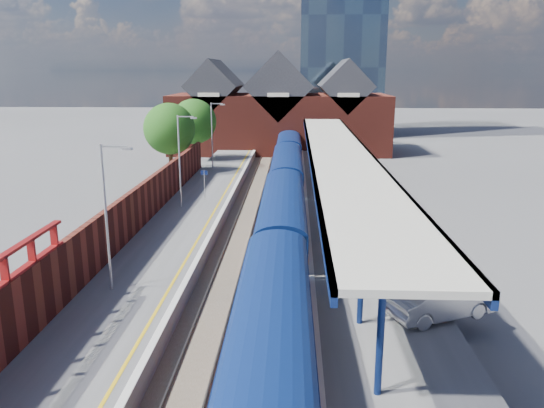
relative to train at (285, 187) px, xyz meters
The scene contains 23 objects.
ground 6.33m from the train, 104.51° to the left, with size 240.00×240.00×0.00m, color #5B5B5E.
ballast_bed 4.95m from the train, 109.44° to the right, with size 6.00×76.00×0.06m, color #473D33.
rails 4.91m from the train, 109.44° to the right, with size 4.51×76.00×0.14m.
left_platform 8.33m from the train, 148.83° to the right, with size 5.00×76.00×1.00m, color #565659.
right_platform 6.39m from the train, 43.19° to the right, with size 6.00×76.00×1.00m, color #565659.
coping_left 6.38m from the train, 137.66° to the right, with size 0.30×76.00×0.05m, color silver.
coping_right 4.67m from the train, 68.61° to the right, with size 0.30×76.00×0.05m, color silver.
yellow_line 6.83m from the train, 141.10° to the right, with size 0.14×76.00×0.01m, color yellow.
train is the anchor object (origin of this frame).
canopy 5.56m from the train, 29.75° to the right, with size 4.50×52.00×4.48m.
lamp_post_b 20.06m from the train, 113.31° to the right, with size 1.48×0.18×7.00m.
lamp_post_c 8.66m from the train, 164.15° to the right, with size 1.48×0.18×7.00m.
lamp_post_d 16.11m from the train, 119.71° to the left, with size 1.48×0.18×7.00m.
platform_sign 6.52m from the train, behind, with size 0.55×0.08×2.50m.
brick_wall 14.37m from the train, 131.90° to the right, with size 0.35×50.00×3.86m.
station_building 33.97m from the train, 92.53° to the left, with size 30.00×12.12×13.78m.
glass_tower 59.24m from the train, 81.33° to the left, with size 14.20×14.20×40.30m.
tree_near 16.94m from the train, 135.41° to the left, with size 5.20×5.20×8.10m.
tree_far 22.70m from the train, 118.86° to the left, with size 5.20×5.20×8.10m.
parked_car_red 17.32m from the train, 68.37° to the right, with size 1.55×3.86×1.32m, color #A71E0D.
parked_car_silver 21.72m from the train, 71.18° to the right, with size 1.62×4.66×1.54m, color #A7A7AC.
parked_car_dark 11.59m from the train, 52.78° to the right, with size 1.90×4.68×1.36m, color black.
parked_car_blue 11.54m from the train, 64.20° to the right, with size 1.76×3.81×1.06m, color navy.
Camera 1 is at (2.24, -17.34, 11.19)m, focal length 35.00 mm.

